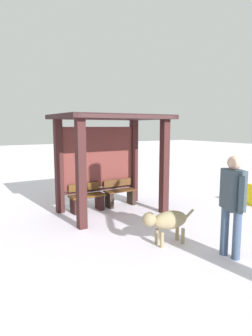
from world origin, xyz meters
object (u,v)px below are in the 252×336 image
Objects in this scene: bench_center_inside at (120,195)px; dog at (167,221)px; bus_shelter at (108,141)px; person_walking at (232,198)px; bench_left_inside at (87,199)px.

bench_center_inside reaches higher than dog.
bus_shelter reaches higher than person_walking.
person_walking is (0.96, -3.84, 0.72)m from bench_left_inside.
bench_left_inside is 1.03m from bench_center_inside.
person_walking reaches higher than bench_center_inside.
bus_shelter is 3.69m from person_walking.
person_walking is 1.29m from dog.
bus_shelter is 2.92m from dog.
bus_shelter is 2.47× the size of dog.
bench_center_inside is 0.53× the size of person_walking.
bus_shelter is at bearing 97.15° from person_walking.
bench_center_inside is 0.83× the size of dog.
bus_shelter is 1.64m from bench_left_inside.
bus_shelter is 3.00× the size of bench_center_inside.
person_walking is at bearing -82.85° from bus_shelter.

